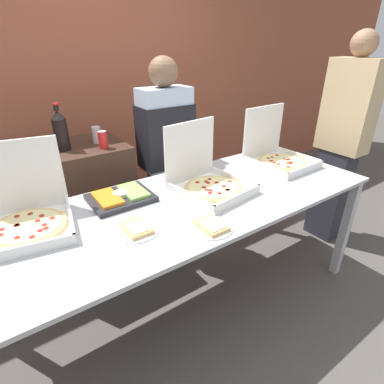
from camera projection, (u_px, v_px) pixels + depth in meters
ground_plane at (192, 302)px, 2.23m from camera, size 16.00×16.00×0.00m
brick_wall_behind at (91, 82)px, 2.86m from camera, size 10.00×0.06×2.80m
buffet_table at (192, 212)px, 1.89m from camera, size 2.46×0.92×0.87m
pizza_box_far_left at (207, 179)px, 1.94m from camera, size 0.48×0.49×0.42m
pizza_box_far_right at (26, 215)px, 1.53m from camera, size 0.50×0.51×0.42m
pizza_box_near_right at (277, 154)px, 2.36m from camera, size 0.44×0.46×0.43m
paper_plate_front_right at (137, 229)px, 1.53m from camera, size 0.24×0.24×0.03m
paper_plate_front_center at (211, 226)px, 1.55m from camera, size 0.23×0.23×0.03m
veggie_tray at (121, 197)px, 1.83m from camera, size 0.37×0.30×0.05m
sideboard_podium at (83, 209)px, 2.43m from camera, size 0.75×0.57×1.05m
soda_bottle at (60, 130)px, 2.07m from camera, size 0.10×0.10×0.32m
soda_can_silver at (97, 135)px, 2.26m from camera, size 0.07×0.07×0.12m
soda_can_colored at (103, 140)px, 2.14m from camera, size 0.07×0.07×0.12m
person_server_vest at (166, 152)px, 2.47m from camera, size 0.42×0.24×1.66m
person_guest_plaid at (341, 141)px, 2.62m from camera, size 0.22×0.40×1.83m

